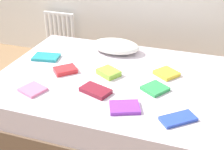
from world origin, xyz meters
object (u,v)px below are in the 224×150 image
at_px(textbook_yellow, 166,73).
at_px(textbook_purple, 125,107).
at_px(pillow, 116,46).
at_px(textbook_lime, 109,73).
at_px(textbook_blue, 178,119).
at_px(textbook_teal, 46,57).
at_px(textbook_green, 155,89).
at_px(bed, 110,99).
at_px(radiator, 60,31).
at_px(textbook_red, 65,70).
at_px(textbook_maroon, 96,90).
at_px(textbook_pink, 33,90).

bearing_deg(textbook_yellow, textbook_purple, -161.94).
xyz_separation_m(pillow, textbook_lime, (0.09, -0.49, -0.04)).
relative_size(textbook_blue, textbook_teal, 1.00).
distance_m(textbook_yellow, textbook_lime, 0.51).
bearing_deg(textbook_yellow, textbook_green, -152.71).
height_order(textbook_yellow, textbook_lime, textbook_lime).
xyz_separation_m(textbook_blue, textbook_teal, (-1.37, 0.59, 0.00)).
relative_size(textbook_blue, textbook_lime, 1.34).
bearing_deg(bed, textbook_purple, -59.57).
height_order(textbook_yellow, textbook_teal, textbook_yellow).
height_order(radiator, pillow, pillow).
height_order(textbook_red, textbook_maroon, textbook_red).
bearing_deg(textbook_yellow, textbook_maroon, 170.30).
height_order(textbook_purple, textbook_teal, same).
distance_m(pillow, textbook_maroon, 0.80).
relative_size(textbook_pink, textbook_blue, 0.74).
distance_m(bed, textbook_teal, 0.78).
xyz_separation_m(textbook_green, textbook_blue, (0.23, -0.34, -0.00)).
xyz_separation_m(radiator, textbook_red, (0.72, -1.26, 0.15)).
xyz_separation_m(textbook_pink, textbook_purple, (0.78, -0.01, 0.00)).
xyz_separation_m(textbook_pink, textbook_blue, (1.16, -0.02, 0.00)).
xyz_separation_m(radiator, textbook_green, (1.55, -1.32, 0.14)).
distance_m(bed, textbook_yellow, 0.57).
relative_size(radiator, textbook_maroon, 2.11).
bearing_deg(textbook_yellow, textbook_red, 141.61).
relative_size(textbook_purple, textbook_teal, 0.88).
xyz_separation_m(bed, textbook_yellow, (0.47, 0.17, 0.27)).
relative_size(pillow, textbook_pink, 2.70).
bearing_deg(pillow, textbook_red, -117.87).
bearing_deg(textbook_maroon, textbook_lime, 107.88).
relative_size(pillow, textbook_yellow, 2.78).
bearing_deg(textbook_red, textbook_pink, -149.13).
bearing_deg(radiator, textbook_teal, -68.83).
relative_size(radiator, textbook_blue, 2.03).
xyz_separation_m(bed, textbook_blue, (0.65, -0.46, 0.27)).
distance_m(textbook_yellow, textbook_blue, 0.65).
distance_m(radiator, textbook_teal, 1.15).
distance_m(pillow, textbook_blue, 1.22).
bearing_deg(textbook_teal, radiator, 102.10).
distance_m(radiator, pillow, 1.25).
height_order(radiator, textbook_yellow, radiator).
bearing_deg(textbook_blue, textbook_green, 83.96).
relative_size(textbook_yellow, textbook_purple, 0.81).
distance_m(textbook_pink, textbook_red, 0.39).
height_order(textbook_red, textbook_lime, textbook_lime).
distance_m(textbook_maroon, textbook_purple, 0.32).
bearing_deg(bed, radiator, 133.23).
xyz_separation_m(textbook_green, textbook_maroon, (-0.45, -0.18, 0.00)).
bearing_deg(radiator, bed, -46.77).
bearing_deg(textbook_red, textbook_maroon, -74.92).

